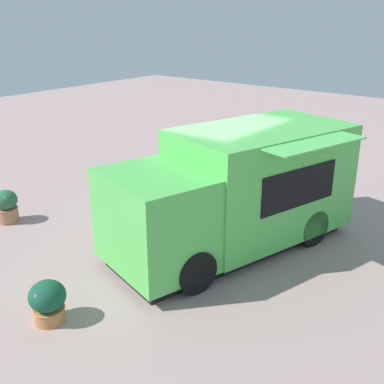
% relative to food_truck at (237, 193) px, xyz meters
% --- Properties ---
extents(ground_plane, '(40.00, 40.00, 0.00)m').
position_rel_food_truck_xyz_m(ground_plane, '(0.50, 1.02, -1.17)').
color(ground_plane, '#AA8D8A').
extents(food_truck, '(5.56, 3.77, 2.44)m').
position_rel_food_truck_xyz_m(food_truck, '(0.00, 0.00, 0.00)').
color(food_truck, '#54C653').
rests_on(food_truck, ground_plane).
extents(planter_flowering_near, '(0.58, 0.58, 0.71)m').
position_rel_food_truck_xyz_m(planter_flowering_near, '(-4.03, 0.85, -0.79)').
color(planter_flowering_near, '#BB7442').
rests_on(planter_flowering_near, ground_plane).
extents(planter_flowering_far, '(0.54, 0.54, 0.78)m').
position_rel_food_truck_xyz_m(planter_flowering_far, '(-2.31, 4.83, -0.76)').
color(planter_flowering_far, '#AA7052').
rests_on(planter_flowering_far, ground_plane).
extents(plaza_bench, '(1.82, 0.87, 0.49)m').
position_rel_food_truck_xyz_m(plaza_bench, '(4.39, 4.78, -0.79)').
color(plaza_bench, brown).
rests_on(plaza_bench, ground_plane).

